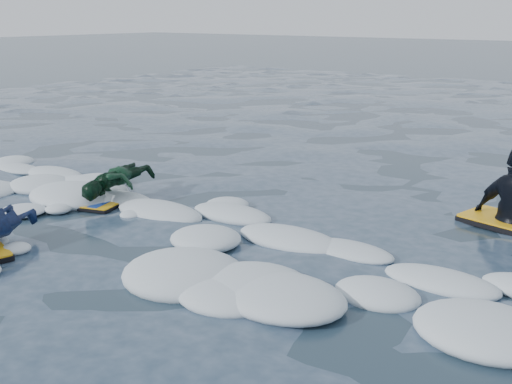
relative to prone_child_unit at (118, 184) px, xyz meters
The scene contains 3 objects.
ground 1.94m from the prone_child_unit, 44.82° to the right, with size 120.00×120.00×0.00m, color #152134.
foam_band 1.43m from the prone_child_unit, 13.41° to the right, with size 12.00×3.10×0.30m, color silver, non-canonical shape.
prone_child_unit is the anchor object (origin of this frame).
Camera 1 is at (5.22, -4.31, 2.51)m, focal length 45.00 mm.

